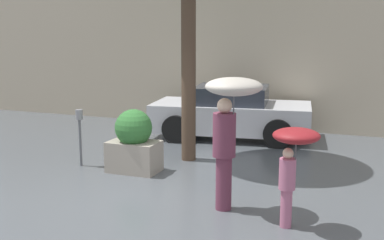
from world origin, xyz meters
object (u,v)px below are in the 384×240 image
Objects in this scene: planter_box at (134,142)px; parked_car_near at (231,113)px; person_adult at (230,114)px; person_child at (293,152)px; parking_meter at (80,125)px.

parked_car_near reaches higher than planter_box.
person_adult is 1.12m from person_child.
planter_box is at bearing 165.82° from person_adult.
person_adult reaches higher than parked_car_near.
person_child is at bearing -19.79° from parking_meter.
parked_car_near is 3.62× the size of parking_meter.
planter_box is 3.73m from person_child.
person_adult is at bearing -20.29° from parking_meter.
parking_meter is (-3.50, 1.29, -0.65)m from person_adult.
parked_car_near is (0.88, 3.62, 0.04)m from planter_box.
person_adult is 5.23m from parked_car_near.
person_child reaches higher than planter_box.
parking_meter is at bearing 175.48° from person_adult.
person_child is 4.79m from parking_meter.
person_adult is at bearing 167.69° from person_child.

